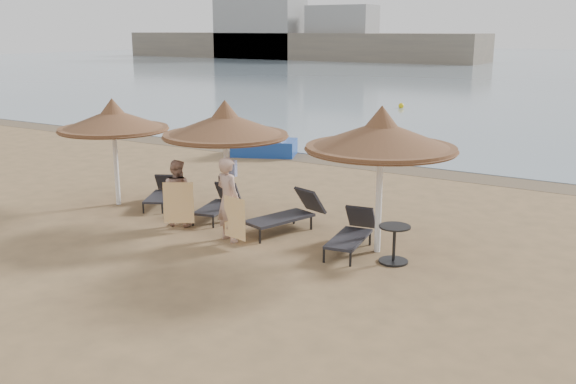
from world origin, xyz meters
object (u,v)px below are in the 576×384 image
(pedal_boat, at_px, (263,144))
(lounger_far_right, at_px, (352,232))
(palapa_center, at_px, (225,125))
(person_left, at_px, (177,187))
(palapa_left, at_px, (113,120))
(palapa_right, at_px, (381,136))
(person_right, at_px, (228,193))
(lounger_near_right, at_px, (289,213))
(lounger_near_left, at_px, (219,203))
(lounger_far_left, at_px, (161,192))
(side_table, at_px, (394,245))

(pedal_boat, bearing_deg, lounger_far_right, -68.78)
(palapa_center, relative_size, person_left, 1.62)
(palapa_left, height_order, lounger_far_right, palapa_left)
(palapa_right, distance_m, person_left, 5.24)
(person_right, bearing_deg, lounger_near_right, -101.21)
(lounger_near_left, relative_size, pedal_boat, 0.69)
(pedal_boat, bearing_deg, lounger_far_left, -100.70)
(palapa_left, height_order, side_table, palapa_left)
(palapa_left, bearing_deg, side_table, -1.95)
(palapa_right, bearing_deg, palapa_left, -178.77)
(lounger_near_right, distance_m, pedal_boat, 9.41)
(lounger_far_right, bearing_deg, lounger_near_left, 164.42)
(lounger_near_left, relative_size, person_right, 0.83)
(person_right, bearing_deg, lounger_near_left, -27.99)
(palapa_center, bearing_deg, side_table, -6.45)
(lounger_near_right, relative_size, person_right, 0.98)
(lounger_near_right, xyz_separation_m, side_table, (2.97, -0.72, -0.05))
(person_left, bearing_deg, side_table, 169.15)
(person_left, height_order, person_right, person_right)
(lounger_near_left, xyz_separation_m, pedal_boat, (-3.57, 7.42, 0.05))
(person_left, bearing_deg, lounger_far_left, -50.80)
(palapa_center, relative_size, palapa_right, 0.96)
(lounger_far_left, xyz_separation_m, lounger_near_right, (4.16, -0.16, 0.08))
(palapa_center, bearing_deg, lounger_near_left, 150.14)
(lounger_far_left, distance_m, person_right, 3.81)
(palapa_center, distance_m, lounger_far_right, 4.09)
(lounger_near_right, distance_m, side_table, 3.06)
(lounger_far_left, relative_size, lounger_far_right, 0.88)
(palapa_left, distance_m, lounger_near_right, 5.53)
(palapa_left, xyz_separation_m, side_table, (8.15, -0.28, -1.94))
(palapa_right, height_order, lounger_far_left, palapa_right)
(palapa_center, xyz_separation_m, person_left, (-0.87, -0.85, -1.47))
(palapa_left, bearing_deg, lounger_far_right, 0.12)
(lounger_near_left, bearing_deg, person_left, -123.37)
(palapa_center, xyz_separation_m, lounger_near_right, (1.66, 0.20, -1.99))
(lounger_near_left, bearing_deg, palapa_right, -18.16)
(palapa_left, xyz_separation_m, palapa_right, (7.59, 0.16, 0.20))
(pedal_boat, bearing_deg, palapa_left, -108.83)
(person_right, height_order, pedal_boat, person_right)
(lounger_near_left, height_order, person_right, person_right)
(person_right, xyz_separation_m, pedal_boat, (-4.95, 8.84, -0.71))
(palapa_left, distance_m, palapa_right, 7.60)
(palapa_left, distance_m, lounger_far_left, 2.30)
(palapa_center, height_order, lounger_far_right, palapa_center)
(palapa_left, height_order, pedal_boat, palapa_left)
(side_table, height_order, pedal_boat, pedal_boat)
(lounger_near_left, distance_m, person_left, 1.33)
(lounger_near_left, height_order, lounger_far_right, lounger_far_right)
(palapa_left, bearing_deg, lounger_near_left, 9.58)
(palapa_right, xyz_separation_m, side_table, (0.56, -0.44, -2.14))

